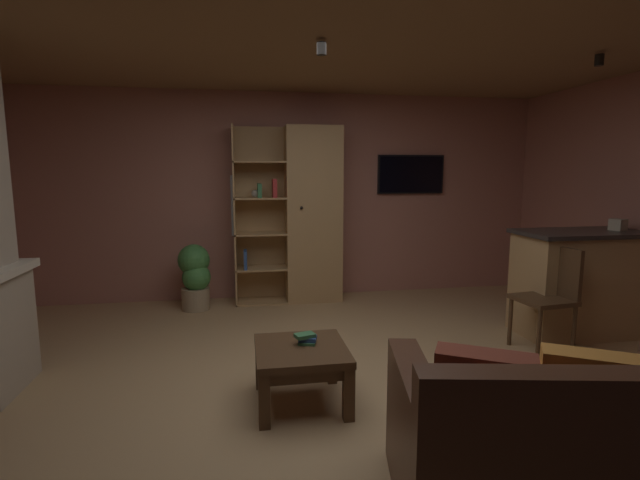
{
  "coord_description": "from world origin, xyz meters",
  "views": [
    {
      "loc": [
        -0.6,
        -3.07,
        1.57
      ],
      "look_at": [
        0.0,
        0.4,
        1.05
      ],
      "focal_mm": 25.93,
      "sensor_mm": 36.0,
      "label": 1
    }
  ],
  "objects_px": {
    "dining_chair": "(551,291)",
    "bookshelf_cabinet": "(306,216)",
    "table_book_2": "(305,335)",
    "table_book_1": "(308,339)",
    "leather_couch": "(561,452)",
    "potted_floor_plant": "(195,275)",
    "table_book_0": "(307,342)",
    "kitchen_bar_counter": "(591,282)",
    "tissue_box": "(618,225)",
    "coffee_table": "(301,359)",
    "wall_mounted_tv": "(411,174)"
  },
  "relations": [
    {
      "from": "bookshelf_cabinet",
      "to": "table_book_2",
      "type": "relative_size",
      "value": 15.9
    },
    {
      "from": "coffee_table",
      "to": "dining_chair",
      "type": "bearing_deg",
      "value": 14.48
    },
    {
      "from": "leather_couch",
      "to": "table_book_0",
      "type": "relative_size",
      "value": 14.22
    },
    {
      "from": "dining_chair",
      "to": "bookshelf_cabinet",
      "type": "bearing_deg",
      "value": 133.76
    },
    {
      "from": "bookshelf_cabinet",
      "to": "table_book_2",
      "type": "height_order",
      "value": "bookshelf_cabinet"
    },
    {
      "from": "bookshelf_cabinet",
      "to": "table_book_2",
      "type": "bearing_deg",
      "value": -98.33
    },
    {
      "from": "tissue_box",
      "to": "potted_floor_plant",
      "type": "relative_size",
      "value": 0.16
    },
    {
      "from": "bookshelf_cabinet",
      "to": "dining_chair",
      "type": "relative_size",
      "value": 2.29
    },
    {
      "from": "leather_couch",
      "to": "dining_chair",
      "type": "bearing_deg",
      "value": 55.24
    },
    {
      "from": "table_book_2",
      "to": "dining_chair",
      "type": "bearing_deg",
      "value": 13.42
    },
    {
      "from": "kitchen_bar_counter",
      "to": "wall_mounted_tv",
      "type": "bearing_deg",
      "value": 122.31
    },
    {
      "from": "bookshelf_cabinet",
      "to": "tissue_box",
      "type": "bearing_deg",
      "value": -30.75
    },
    {
      "from": "tissue_box",
      "to": "potted_floor_plant",
      "type": "xyz_separation_m",
      "value": [
        -4.11,
        1.48,
        -0.66
      ]
    },
    {
      "from": "leather_couch",
      "to": "table_book_1",
      "type": "height_order",
      "value": "leather_couch"
    },
    {
      "from": "wall_mounted_tv",
      "to": "leather_couch",
      "type": "bearing_deg",
      "value": -100.91
    },
    {
      "from": "table_book_1",
      "to": "table_book_2",
      "type": "relative_size",
      "value": 0.9
    },
    {
      "from": "bookshelf_cabinet",
      "to": "kitchen_bar_counter",
      "type": "relative_size",
      "value": 1.43
    },
    {
      "from": "tissue_box",
      "to": "dining_chair",
      "type": "height_order",
      "value": "tissue_box"
    },
    {
      "from": "bookshelf_cabinet",
      "to": "potted_floor_plant",
      "type": "relative_size",
      "value": 2.8
    },
    {
      "from": "leather_couch",
      "to": "table_book_1",
      "type": "distance_m",
      "value": 1.63
    },
    {
      "from": "table_book_0",
      "to": "wall_mounted_tv",
      "type": "xyz_separation_m",
      "value": [
        1.75,
        2.73,
        1.13
      ]
    },
    {
      "from": "tissue_box",
      "to": "coffee_table",
      "type": "bearing_deg",
      "value": -164.13
    },
    {
      "from": "tissue_box",
      "to": "table_book_1",
      "type": "height_order",
      "value": "tissue_box"
    },
    {
      "from": "table_book_1",
      "to": "wall_mounted_tv",
      "type": "distance_m",
      "value": 3.42
    },
    {
      "from": "wall_mounted_tv",
      "to": "coffee_table",
      "type": "bearing_deg",
      "value": -122.87
    },
    {
      "from": "potted_floor_plant",
      "to": "table_book_0",
      "type": "bearing_deg",
      "value": -67.58
    },
    {
      "from": "bookshelf_cabinet",
      "to": "dining_chair",
      "type": "bearing_deg",
      "value": -46.24
    },
    {
      "from": "table_book_2",
      "to": "dining_chair",
      "type": "relative_size",
      "value": 0.14
    },
    {
      "from": "leather_couch",
      "to": "table_book_2",
      "type": "bearing_deg",
      "value": 127.36
    },
    {
      "from": "table_book_2",
      "to": "table_book_1",
      "type": "bearing_deg",
      "value": 20.29
    },
    {
      "from": "potted_floor_plant",
      "to": "wall_mounted_tv",
      "type": "distance_m",
      "value": 2.97
    },
    {
      "from": "kitchen_bar_counter",
      "to": "tissue_box",
      "type": "distance_m",
      "value": 0.6
    },
    {
      "from": "leather_couch",
      "to": "coffee_table",
      "type": "relative_size",
      "value": 2.62
    },
    {
      "from": "kitchen_bar_counter",
      "to": "coffee_table",
      "type": "height_order",
      "value": "kitchen_bar_counter"
    },
    {
      "from": "bookshelf_cabinet",
      "to": "dining_chair",
      "type": "xyz_separation_m",
      "value": [
        1.9,
        -1.98,
        -0.52
      ]
    },
    {
      "from": "dining_chair",
      "to": "coffee_table",
      "type": "bearing_deg",
      "value": -165.52
    },
    {
      "from": "kitchen_bar_counter",
      "to": "tissue_box",
      "type": "height_order",
      "value": "tissue_box"
    },
    {
      "from": "tissue_box",
      "to": "coffee_table",
      "type": "distance_m",
      "value": 3.41
    },
    {
      "from": "leather_couch",
      "to": "table_book_2",
      "type": "distance_m",
      "value": 1.64
    },
    {
      "from": "potted_floor_plant",
      "to": "tissue_box",
      "type": "bearing_deg",
      "value": -19.85
    },
    {
      "from": "kitchen_bar_counter",
      "to": "table_book_1",
      "type": "bearing_deg",
      "value": -163.52
    },
    {
      "from": "bookshelf_cabinet",
      "to": "potted_floor_plant",
      "type": "height_order",
      "value": "bookshelf_cabinet"
    },
    {
      "from": "kitchen_bar_counter",
      "to": "leather_couch",
      "type": "distance_m",
      "value": 2.92
    },
    {
      "from": "table_book_2",
      "to": "wall_mounted_tv",
      "type": "height_order",
      "value": "wall_mounted_tv"
    },
    {
      "from": "kitchen_bar_counter",
      "to": "tissue_box",
      "type": "relative_size",
      "value": 12.25
    },
    {
      "from": "kitchen_bar_counter",
      "to": "potted_floor_plant",
      "type": "distance_m",
      "value": 4.16
    },
    {
      "from": "leather_couch",
      "to": "tissue_box",
      "type": "bearing_deg",
      "value": 44.7
    },
    {
      "from": "potted_floor_plant",
      "to": "wall_mounted_tv",
      "type": "bearing_deg",
      "value": 8.18
    },
    {
      "from": "bookshelf_cabinet",
      "to": "leather_couch",
      "type": "bearing_deg",
      "value": -80.76
    },
    {
      "from": "kitchen_bar_counter",
      "to": "table_book_0",
      "type": "relative_size",
      "value": 12.79
    }
  ]
}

